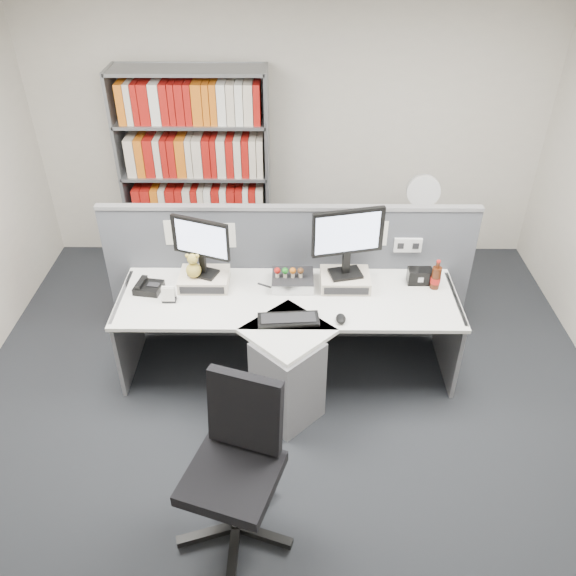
{
  "coord_description": "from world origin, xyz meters",
  "views": [
    {
      "loc": [
        0.03,
        -2.82,
        3.33
      ],
      "look_at": [
        0.0,
        0.65,
        0.92
      ],
      "focal_mm": 36.58,
      "sensor_mm": 36.0,
      "label": 1
    }
  ],
  "objects_px": {
    "desktop_pc": "(293,281)",
    "keyboard": "(288,319)",
    "shelving_unit": "(197,177)",
    "desk_phone": "(148,287)",
    "desk_fan": "(423,195)",
    "mouse": "(341,319)",
    "cola_bottle": "(436,278)",
    "desk_calendar": "(169,295)",
    "monitor_right": "(348,237)",
    "office_chair": "(237,460)",
    "speaker": "(420,276)",
    "monitor_left": "(201,242)",
    "desk": "(288,342)",
    "filing_cabinet": "(414,257)"
  },
  "relations": [
    {
      "from": "office_chair",
      "to": "keyboard",
      "type": "bearing_deg",
      "value": 75.7
    },
    {
      "from": "monitor_left",
      "to": "shelving_unit",
      "type": "relative_size",
      "value": 0.24
    },
    {
      "from": "desk_phone",
      "to": "speaker",
      "type": "height_order",
      "value": "speaker"
    },
    {
      "from": "desk_fan",
      "to": "office_chair",
      "type": "height_order",
      "value": "desk_fan"
    },
    {
      "from": "monitor_right",
      "to": "filing_cabinet",
      "type": "xyz_separation_m",
      "value": [
        0.76,
        1.02,
        -0.8
      ]
    },
    {
      "from": "desktop_pc",
      "to": "mouse",
      "type": "xyz_separation_m",
      "value": [
        0.35,
        -0.46,
        -0.02
      ]
    },
    {
      "from": "desktop_pc",
      "to": "desk_calendar",
      "type": "height_order",
      "value": "desk_calendar"
    },
    {
      "from": "monitor_left",
      "to": "desk_calendar",
      "type": "relative_size",
      "value": 3.77
    },
    {
      "from": "speaker",
      "to": "desk_calendar",
      "type": "bearing_deg",
      "value": -172.27
    },
    {
      "from": "desk_phone",
      "to": "desk_calendar",
      "type": "distance_m",
      "value": 0.23
    },
    {
      "from": "mouse",
      "to": "desk_fan",
      "type": "bearing_deg",
      "value": 60.93
    },
    {
      "from": "desktop_pc",
      "to": "office_chair",
      "type": "height_order",
      "value": "office_chair"
    },
    {
      "from": "mouse",
      "to": "monitor_right",
      "type": "bearing_deg",
      "value": 82.47
    },
    {
      "from": "mouse",
      "to": "speaker",
      "type": "xyz_separation_m",
      "value": [
        0.65,
        0.5,
        0.04
      ]
    },
    {
      "from": "monitor_right",
      "to": "keyboard",
      "type": "distance_m",
      "value": 0.76
    },
    {
      "from": "monitor_right",
      "to": "desk_phone",
      "type": "bearing_deg",
      "value": -176.87
    },
    {
      "from": "desktop_pc",
      "to": "monitor_left",
      "type": "bearing_deg",
      "value": -179.93
    },
    {
      "from": "cola_bottle",
      "to": "keyboard",
      "type": "bearing_deg",
      "value": -159.23
    },
    {
      "from": "desk",
      "to": "filing_cabinet",
      "type": "distance_m",
      "value": 1.85
    },
    {
      "from": "mouse",
      "to": "shelving_unit",
      "type": "distance_m",
      "value": 2.32
    },
    {
      "from": "desk_calendar",
      "to": "desk_fan",
      "type": "height_order",
      "value": "desk_fan"
    },
    {
      "from": "desk_calendar",
      "to": "shelving_unit",
      "type": "relative_size",
      "value": 0.06
    },
    {
      "from": "speaker",
      "to": "office_chair",
      "type": "xyz_separation_m",
      "value": [
        -1.31,
        -1.63,
        -0.21
      ]
    },
    {
      "from": "desktop_pc",
      "to": "keyboard",
      "type": "xyz_separation_m",
      "value": [
        -0.03,
        -0.46,
        -0.03
      ]
    },
    {
      "from": "desk",
      "to": "cola_bottle",
      "type": "relative_size",
      "value": 10.45
    },
    {
      "from": "keyboard",
      "to": "cola_bottle",
      "type": "height_order",
      "value": "cola_bottle"
    },
    {
      "from": "desk_calendar",
      "to": "cola_bottle",
      "type": "bearing_deg",
      "value": 5.42
    },
    {
      "from": "desktop_pc",
      "to": "desk_fan",
      "type": "xyz_separation_m",
      "value": [
        1.17,
        1.01,
        0.25
      ]
    },
    {
      "from": "desk",
      "to": "monitor_left",
      "type": "relative_size",
      "value": 5.45
    },
    {
      "from": "monitor_left",
      "to": "desk_calendar",
      "type": "distance_m",
      "value": 0.46
    },
    {
      "from": "monitor_left",
      "to": "monitor_right",
      "type": "distance_m",
      "value": 1.1
    },
    {
      "from": "desktop_pc",
      "to": "cola_bottle",
      "type": "height_order",
      "value": "cola_bottle"
    },
    {
      "from": "monitor_right",
      "to": "office_chair",
      "type": "xyz_separation_m",
      "value": [
        -0.73,
        -1.58,
        -0.58
      ]
    },
    {
      "from": "desktop_pc",
      "to": "keyboard",
      "type": "height_order",
      "value": "desktop_pc"
    },
    {
      "from": "desktop_pc",
      "to": "monitor_right",
      "type": "bearing_deg",
      "value": -0.09
    },
    {
      "from": "monitor_right",
      "to": "keyboard",
      "type": "relative_size",
      "value": 1.23
    },
    {
      "from": "desk",
      "to": "desk_fan",
      "type": "distance_m",
      "value": 1.93
    },
    {
      "from": "keyboard",
      "to": "filing_cabinet",
      "type": "bearing_deg",
      "value": 50.92
    },
    {
      "from": "mouse",
      "to": "keyboard",
      "type": "bearing_deg",
      "value": -179.88
    },
    {
      "from": "keyboard",
      "to": "desk",
      "type": "bearing_deg",
      "value": 92.69
    },
    {
      "from": "desk",
      "to": "speaker",
      "type": "bearing_deg",
      "value": 22.44
    },
    {
      "from": "desk",
      "to": "desktop_pc",
      "type": "distance_m",
      "value": 0.49
    },
    {
      "from": "desk_fan",
      "to": "mouse",
      "type": "bearing_deg",
      "value": -119.07
    },
    {
      "from": "filing_cabinet",
      "to": "desk_fan",
      "type": "height_order",
      "value": "desk_fan"
    },
    {
      "from": "desk_fan",
      "to": "cola_bottle",
      "type": "bearing_deg",
      "value": -93.31
    },
    {
      "from": "desk_phone",
      "to": "desk_calendar",
      "type": "height_order",
      "value": "desk_calendar"
    },
    {
      "from": "desktop_pc",
      "to": "shelving_unit",
      "type": "xyz_separation_m",
      "value": [
        -0.93,
        1.46,
        0.21
      ]
    },
    {
      "from": "desk_fan",
      "to": "office_chair",
      "type": "distance_m",
      "value": 3.03
    },
    {
      "from": "shelving_unit",
      "to": "desk_phone",
      "type": "bearing_deg",
      "value": -96.82
    },
    {
      "from": "office_chair",
      "to": "monitor_right",
      "type": "bearing_deg",
      "value": 65.39
    }
  ]
}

